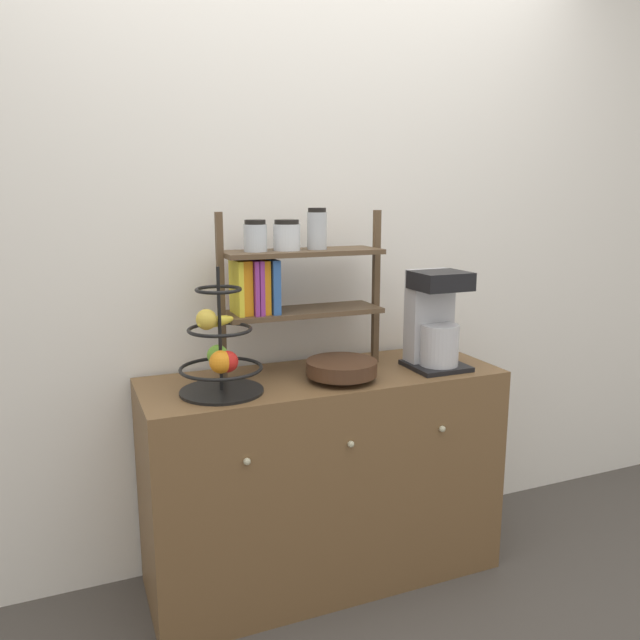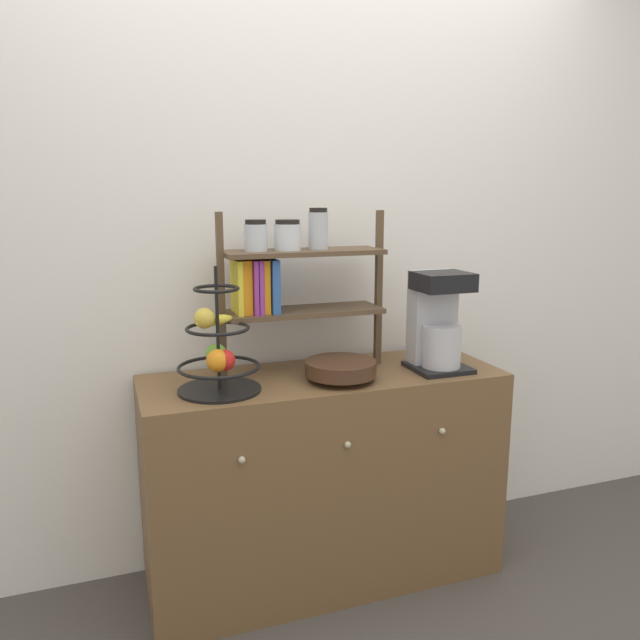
# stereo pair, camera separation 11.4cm
# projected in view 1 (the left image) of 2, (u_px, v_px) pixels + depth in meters

# --- Properties ---
(ground_plane) EXTENTS (12.00, 12.00, 0.00)m
(ground_plane) POSITION_uv_depth(u_px,v_px,m) (349.00, 608.00, 2.27)
(ground_plane) COLOR #47423D
(wall_back) EXTENTS (7.00, 0.05, 2.60)m
(wall_back) POSITION_uv_depth(u_px,v_px,m) (296.00, 240.00, 2.48)
(wall_back) COLOR silver
(wall_back) RESTS_ON ground_plane
(sideboard) EXTENTS (1.34, 0.49, 0.82)m
(sideboard) POSITION_uv_depth(u_px,v_px,m) (324.00, 477.00, 2.40)
(sideboard) COLOR brown
(sideboard) RESTS_ON ground_plane
(coffee_maker) EXTENTS (0.21, 0.21, 0.38)m
(coffee_maker) POSITION_uv_depth(u_px,v_px,m) (435.00, 321.00, 2.40)
(coffee_maker) COLOR black
(coffee_maker) RESTS_ON sideboard
(fruit_stand) EXTENTS (0.28, 0.28, 0.43)m
(fruit_stand) POSITION_uv_depth(u_px,v_px,m) (220.00, 354.00, 2.08)
(fruit_stand) COLOR black
(fruit_stand) RESTS_ON sideboard
(wooden_bowl) EXTENTS (0.26, 0.26, 0.07)m
(wooden_bowl) POSITION_uv_depth(u_px,v_px,m) (342.00, 369.00, 2.25)
(wooden_bowl) COLOR #422819
(wooden_bowl) RESTS_ON sideboard
(shelf_hutch) EXTENTS (0.64, 0.20, 0.61)m
(shelf_hutch) POSITION_uv_depth(u_px,v_px,m) (284.00, 273.00, 2.28)
(shelf_hutch) COLOR brown
(shelf_hutch) RESTS_ON sideboard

